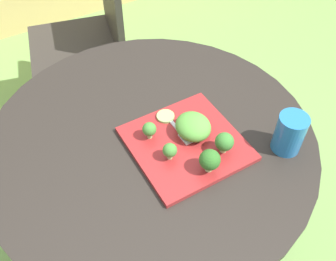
{
  "coord_description": "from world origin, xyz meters",
  "views": [
    {
      "loc": [
        -0.32,
        -0.64,
        1.54
      ],
      "look_at": [
        0.03,
        -0.04,
        0.77
      ],
      "focal_mm": 40.18,
      "sensor_mm": 36.0,
      "label": 1
    }
  ],
  "objects_px": {
    "patio_chair": "(91,27)",
    "drinking_glass": "(289,135)",
    "fork": "(178,129)",
    "salad_plate": "(186,143)"
  },
  "relations": [
    {
      "from": "salad_plate",
      "to": "drinking_glass",
      "type": "height_order",
      "value": "drinking_glass"
    },
    {
      "from": "patio_chair",
      "to": "drinking_glass",
      "type": "xyz_separation_m",
      "value": [
        0.14,
        -1.14,
        0.25
      ]
    },
    {
      "from": "salad_plate",
      "to": "patio_chair",
      "type": "bearing_deg",
      "value": 84.67
    },
    {
      "from": "drinking_glass",
      "to": "fork",
      "type": "distance_m",
      "value": 0.31
    },
    {
      "from": "patio_chair",
      "to": "fork",
      "type": "relative_size",
      "value": 5.83
    },
    {
      "from": "fork",
      "to": "salad_plate",
      "type": "bearing_deg",
      "value": -94.4
    },
    {
      "from": "drinking_glass",
      "to": "fork",
      "type": "relative_size",
      "value": 0.76
    },
    {
      "from": "patio_chair",
      "to": "fork",
      "type": "height_order",
      "value": "patio_chair"
    },
    {
      "from": "salad_plate",
      "to": "drinking_glass",
      "type": "distance_m",
      "value": 0.28
    },
    {
      "from": "patio_chair",
      "to": "fork",
      "type": "distance_m",
      "value": 0.97
    }
  ]
}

